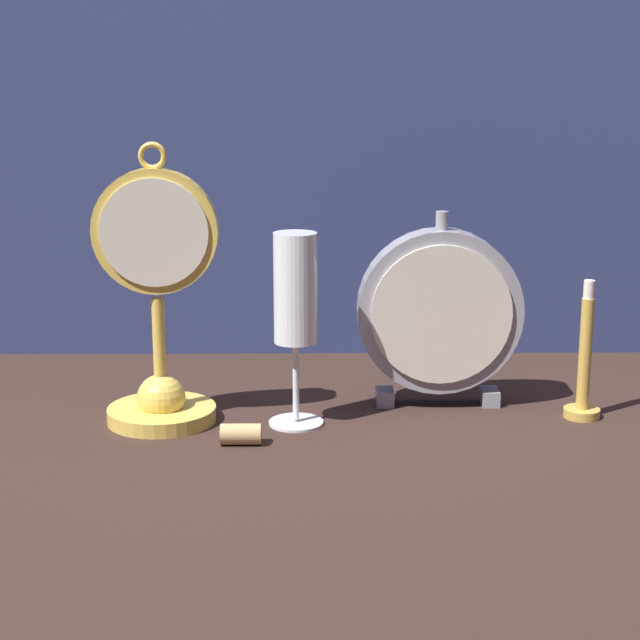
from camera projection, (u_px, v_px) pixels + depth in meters
The scene contains 7 objects.
ground_plane at pixel (321, 434), 1.14m from camera, with size 4.00×4.00×0.00m, color black.
fabric_backdrop_drape at pixel (318, 91), 1.37m from camera, with size 1.23×0.01×0.70m, color navy.
pocket_watch_on_stand at pixel (158, 322), 1.15m from camera, with size 0.13×0.12×0.31m.
mantel_clock_silver at pixel (440, 312), 1.21m from camera, with size 0.19×0.04×0.22m.
champagne_flute at pixel (295, 302), 1.13m from camera, with size 0.06×0.06×0.21m.
brass_candlestick at pixel (584, 372), 1.18m from camera, with size 0.04×0.04×0.16m.
wine_cork at pixel (241, 434), 1.10m from camera, with size 0.02×0.02×0.04m, color tan.
Camera 1 is at (-0.01, -1.07, 0.39)m, focal length 60.00 mm.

